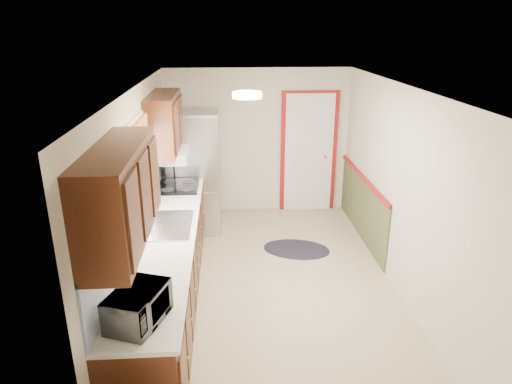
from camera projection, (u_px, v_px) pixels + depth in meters
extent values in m
cube|color=tan|center=(272.00, 286.00, 5.63)|extent=(3.20, 5.20, 0.12)
cube|color=white|center=(275.00, 88.00, 4.80)|extent=(3.20, 5.20, 0.12)
cube|color=beige|center=(258.00, 142.00, 7.56)|extent=(3.20, 0.10, 2.40)
cube|color=beige|center=(313.00, 333.00, 2.87)|extent=(3.20, 0.10, 2.40)
cube|color=beige|center=(141.00, 198.00, 5.12)|extent=(0.10, 5.20, 2.40)
cube|color=beige|center=(401.00, 192.00, 5.31)|extent=(0.10, 5.20, 2.40)
cube|color=#3A190D|center=(169.00, 269.00, 5.12)|extent=(0.60, 4.00, 0.90)
cube|color=white|center=(167.00, 231.00, 4.96)|extent=(0.63, 4.00, 0.04)
cube|color=#538BCB|center=(137.00, 206.00, 4.84)|extent=(0.02, 4.00, 0.55)
cube|color=#3A190D|center=(120.00, 195.00, 3.42)|extent=(0.35, 1.40, 0.75)
cube|color=#3A190D|center=(164.00, 123.00, 5.95)|extent=(0.35, 1.20, 0.75)
cube|color=white|center=(135.00, 167.00, 4.79)|extent=(0.02, 1.00, 0.90)
cube|color=#D24C27|center=(137.00, 134.00, 4.67)|extent=(0.05, 1.12, 0.24)
cube|color=#B7B7BC|center=(168.00, 225.00, 5.04)|extent=(0.52, 0.82, 0.02)
cube|color=white|center=(171.00, 155.00, 6.15)|extent=(0.45, 0.60, 0.15)
cube|color=maroon|center=(308.00, 153.00, 7.65)|extent=(0.94, 0.05, 2.08)
cube|color=white|center=(309.00, 154.00, 7.63)|extent=(0.80, 0.04, 2.00)
cube|color=#464D2B|center=(362.00, 208.00, 6.83)|extent=(0.02, 2.30, 0.90)
cube|color=maroon|center=(364.00, 178.00, 6.67)|extent=(0.04, 2.30, 0.06)
cylinder|color=#FFD88C|center=(247.00, 95.00, 4.61)|extent=(0.30, 0.30, 0.06)
imported|color=white|center=(138.00, 303.00, 3.35)|extent=(0.42, 0.55, 0.33)
cube|color=#B7B7BC|center=(194.00, 171.00, 6.95)|extent=(0.77, 0.72, 1.85)
cylinder|color=black|center=(175.00, 186.00, 6.59)|extent=(0.02, 0.02, 1.30)
ellipsoid|color=black|center=(297.00, 249.00, 6.53)|extent=(1.08, 0.84, 0.01)
cube|color=black|center=(178.00, 186.00, 6.23)|extent=(0.54, 0.65, 0.02)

